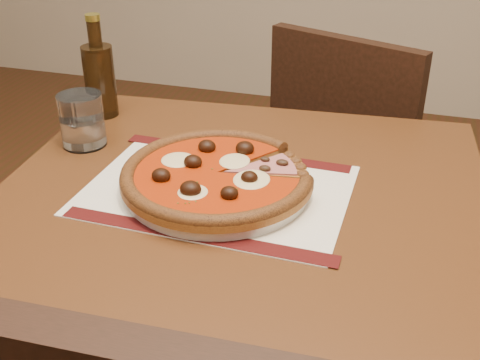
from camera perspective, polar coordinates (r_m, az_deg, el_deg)
name	(u,v)px	position (r m, az deg, el deg)	size (l,w,h in m)	color
table	(237,254)	(1.01, -0.33, -7.05)	(0.86, 0.86, 0.75)	#572C14
chair_far	(354,161)	(1.68, 10.73, 1.79)	(0.52, 0.52, 0.85)	black
placemat	(217,190)	(0.99, -2.15, -0.94)	(0.42, 0.30, 0.00)	silver
plate	(217,185)	(0.98, -2.16, -0.44)	(0.30, 0.30, 0.02)	white
pizza	(217,174)	(0.97, -2.20, 0.58)	(0.31, 0.31, 0.04)	#AE722A
ham_slice	(272,166)	(1.00, 3.03, 1.36)	(0.13, 0.11, 0.02)	#AE722A
water_glass	(82,120)	(1.16, -14.75, 5.50)	(0.08, 0.08, 0.10)	white
bottle	(100,77)	(1.27, -13.17, 9.48)	(0.06, 0.06, 0.21)	#34200D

